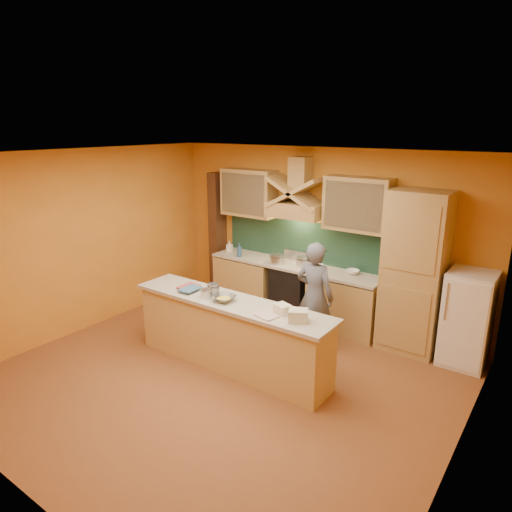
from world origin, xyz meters
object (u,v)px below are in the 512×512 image
Objects in this scene: stove at (293,291)px; mixing_bowl at (224,298)px; kitchen_scale at (207,294)px; person at (315,296)px; fridge at (467,319)px.

stove is 2.04m from mixing_bowl.
stove is 7.52× the size of kitchen_scale.
kitchen_scale reaches higher than mixing_bowl.
stove is 2.07m from kitchen_scale.
mixing_bowl reaches higher than stove.
person reaches higher than stove.
kitchen_scale is (-0.94, -1.22, 0.20)m from person.
fridge is 10.86× the size of kitchen_scale.
mixing_bowl is (-2.56, -1.97, 0.33)m from fridge.
mixing_bowl is (0.14, -1.97, 0.53)m from stove.
kitchen_scale is at bearing -144.69° from fridge.
kitchen_scale is at bearing -93.47° from stove.
person is 1.38m from mixing_bowl.
stove is 3.12× the size of mixing_bowl.
fridge reaches higher than mixing_bowl.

